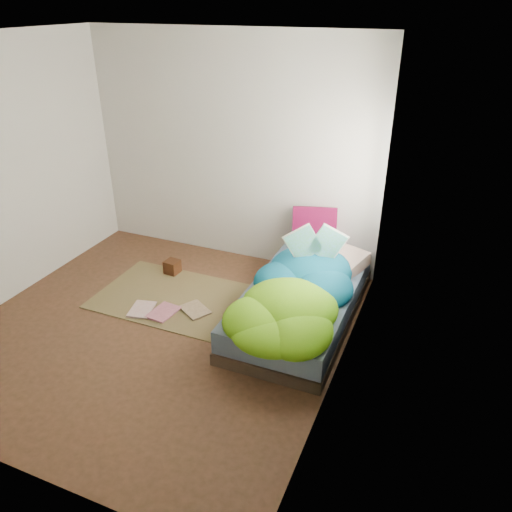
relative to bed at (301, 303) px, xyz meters
The scene contains 12 objects.
ground 1.43m from the bed, 149.45° to the right, with size 3.50×3.50×0.00m, color #432D19.
room_walls 2.02m from the bed, 149.42° to the right, with size 3.54×3.54×2.62m.
bed is the anchor object (origin of this frame).
duvet 0.41m from the bed, 90.00° to the right, with size 0.96×1.84×0.34m, color #074F74, non-canonical shape.
rug 1.39m from the bed, behind, with size 1.60×1.10×0.01m, color brown.
pillow_floral 0.69m from the bed, 75.24° to the left, with size 0.63×0.39×0.14m, color silver.
pillow_magenta 0.99m from the bed, 99.81° to the left, with size 0.48×0.15×0.48m, color #460422.
open_book 0.70m from the bed, 78.03° to the left, with size 0.50×0.11×0.30m, color green, non-canonical shape.
wooden_box 1.68m from the bed, behind, with size 0.15×0.15×0.15m, color #33180B.
floor_book_a 1.73m from the bed, 161.51° to the right, with size 0.22×0.30×0.02m, color beige.
floor_book_b 1.50m from the bed, 161.39° to the right, with size 0.23×0.31×0.03m, color #C8738B.
floor_book_c 1.17m from the bed, 158.95° to the right, with size 0.22×0.31×0.02m, color tan.
Camera 1 is at (2.41, -3.28, 2.87)m, focal length 35.00 mm.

